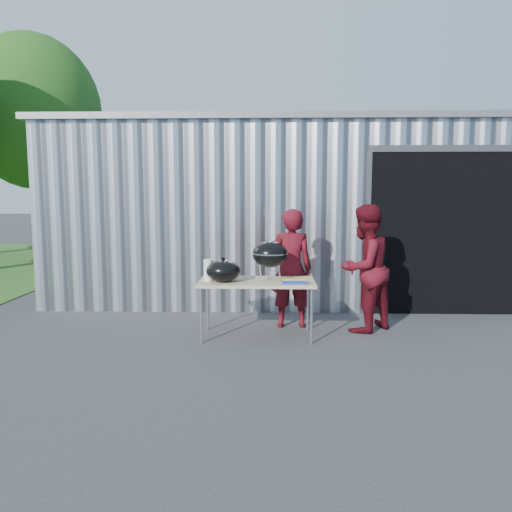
{
  "coord_description": "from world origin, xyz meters",
  "views": [
    {
      "loc": [
        0.55,
        -6.04,
        1.88
      ],
      "look_at": [
        0.37,
        0.53,
        1.05
      ],
      "focal_mm": 35.0,
      "sensor_mm": 36.0,
      "label": 1
    }
  ],
  "objects_px": {
    "person_bystander": "(364,268)",
    "kettle_grill": "(270,249)",
    "folding_table": "(257,284)",
    "person_cook": "(291,268)"
  },
  "relations": [
    {
      "from": "folding_table",
      "to": "kettle_grill",
      "type": "bearing_deg",
      "value": 8.47
    },
    {
      "from": "person_bystander",
      "to": "kettle_grill",
      "type": "bearing_deg",
      "value": -27.68
    },
    {
      "from": "folding_table",
      "to": "person_cook",
      "type": "bearing_deg",
      "value": 47.82
    },
    {
      "from": "kettle_grill",
      "to": "folding_table",
      "type": "bearing_deg",
      "value": -171.53
    },
    {
      "from": "folding_table",
      "to": "person_bystander",
      "type": "relative_size",
      "value": 0.87
    },
    {
      "from": "person_cook",
      "to": "person_bystander",
      "type": "bearing_deg",
      "value": 165.86
    },
    {
      "from": "folding_table",
      "to": "kettle_grill",
      "type": "relative_size",
      "value": 1.59
    },
    {
      "from": "person_cook",
      "to": "person_bystander",
      "type": "distance_m",
      "value": 1.01
    },
    {
      "from": "folding_table",
      "to": "person_cook",
      "type": "distance_m",
      "value": 0.7
    },
    {
      "from": "kettle_grill",
      "to": "person_bystander",
      "type": "distance_m",
      "value": 1.35
    }
  ]
}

